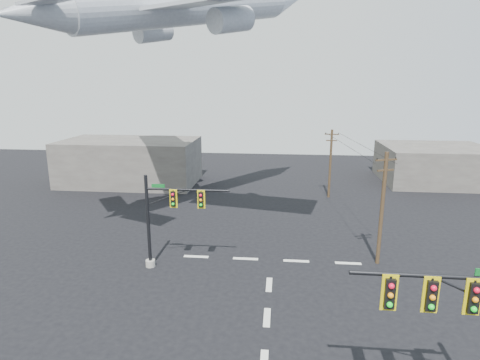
# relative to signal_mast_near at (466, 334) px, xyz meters

# --- Properties ---
(lane_markings) EXTENTS (14.00, 21.20, 0.01)m
(lane_markings) POSITION_rel_signal_mast_near_xyz_m (-7.82, 8.37, -4.31)
(lane_markings) COLOR silver
(lane_markings) RESTS_ON ground
(signal_mast_near) EXTENTS (6.41, 0.85, 7.73)m
(signal_mast_near) POSITION_rel_signal_mast_near_xyz_m (0.00, 0.00, 0.00)
(signal_mast_near) COLOR gray
(signal_mast_near) RESTS_ON ground
(signal_mast_far) EXTENTS (6.47, 0.79, 7.16)m
(signal_mast_far) POSITION_rel_signal_mast_near_xyz_m (-15.61, 12.93, -0.50)
(signal_mast_far) COLOR gray
(signal_mast_far) RESTS_ON ground
(utility_pole_a) EXTENTS (1.67, 0.75, 8.75)m
(utility_pole_a) POSITION_rel_signal_mast_near_xyz_m (0.42, 15.31, 0.25)
(utility_pole_a) COLOR #47321E
(utility_pole_a) RESTS_ON ground
(utility_pole_b) EXTENTS (1.67, 0.28, 8.24)m
(utility_pole_b) POSITION_rel_signal_mast_near_xyz_m (-1.30, 33.59, -0.01)
(utility_pole_b) COLOR #47321E
(utility_pole_b) RESTS_ON ground
(power_lines) EXTENTS (3.27, 18.28, 0.03)m
(power_lines) POSITION_rel_signal_mast_near_xyz_m (-0.44, 24.45, 3.55)
(power_lines) COLOR black
(airliner) EXTENTS (26.17, 28.04, 8.55)m
(airliner) POSITION_rel_signal_mast_near_xyz_m (-15.55, 22.88, 15.88)
(airliner) COLOR silver
(building_left) EXTENTS (18.00, 10.00, 6.00)m
(building_left) POSITION_rel_signal_mast_near_xyz_m (-27.82, 38.03, -1.32)
(building_left) COLOR #67625B
(building_left) RESTS_ON ground
(building_right) EXTENTS (14.00, 12.00, 5.00)m
(building_right) POSITION_rel_signal_mast_near_xyz_m (14.18, 43.03, -1.82)
(building_right) COLOR #67625B
(building_right) RESTS_ON ground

